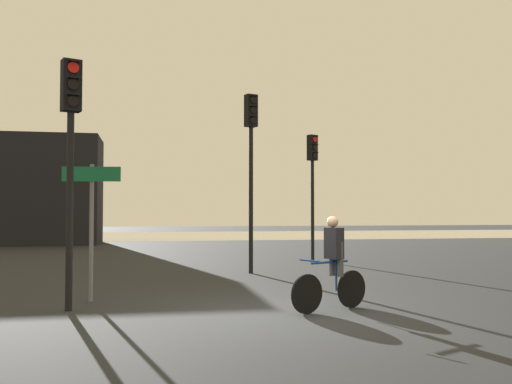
% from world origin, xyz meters
% --- Properties ---
extents(ground_plane, '(120.00, 120.00, 0.00)m').
position_xyz_m(ground_plane, '(0.00, 0.00, 0.00)').
color(ground_plane, black).
extents(water_strip, '(80.00, 16.00, 0.01)m').
position_xyz_m(water_strip, '(0.00, 32.68, 0.00)').
color(water_strip, '#9E937F').
rests_on(water_strip, ground).
extents(traffic_light_near_left, '(0.39, 0.40, 4.33)m').
position_xyz_m(traffic_light_near_left, '(-3.52, 1.07, 3.01)').
color(traffic_light_near_left, black).
rests_on(traffic_light_near_left, ground).
extents(traffic_light_far_right, '(0.39, 0.41, 4.42)m').
position_xyz_m(traffic_light_far_right, '(3.51, 10.13, 3.07)').
color(traffic_light_far_right, black).
rests_on(traffic_light_far_right, ground).
extents(traffic_light_center, '(0.38, 0.40, 4.97)m').
position_xyz_m(traffic_light_center, '(0.62, 6.39, 3.42)').
color(traffic_light_center, black).
rests_on(traffic_light_center, ground).
extents(direction_sign_post, '(1.09, 0.18, 2.60)m').
position_xyz_m(direction_sign_post, '(-3.25, 2.03, 1.70)').
color(direction_sign_post, slate).
rests_on(direction_sign_post, ground).
extents(cyclist, '(1.56, 0.81, 1.62)m').
position_xyz_m(cyclist, '(0.94, 0.26, 0.82)').
color(cyclist, black).
rests_on(cyclist, ground).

